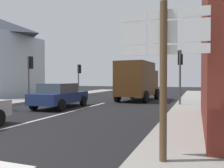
{
  "coord_description": "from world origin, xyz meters",
  "views": [
    {
      "loc": [
        6.26,
        -3.67,
        1.72
      ],
      "look_at": [
        0.97,
        10.91,
        1.4
      ],
      "focal_mm": 37.61,
      "sensor_mm": 36.0,
      "label": 1
    }
  ],
  "objects_px": {
    "traffic_light_far_left": "(79,73)",
    "traffic_light_near_left": "(30,68)",
    "sedan_far": "(60,95)",
    "route_sign_post": "(164,64)",
    "delivery_truck": "(137,80)",
    "traffic_light_near_right": "(180,65)"
  },
  "relations": [
    {
      "from": "traffic_light_far_left",
      "to": "traffic_light_near_left",
      "type": "relative_size",
      "value": 0.96
    },
    {
      "from": "traffic_light_near_left",
      "to": "sedan_far",
      "type": "bearing_deg",
      "value": -27.96
    },
    {
      "from": "traffic_light_far_left",
      "to": "sedan_far",
      "type": "bearing_deg",
      "value": -68.44
    },
    {
      "from": "sedan_far",
      "to": "traffic_light_far_left",
      "type": "bearing_deg",
      "value": 111.56
    },
    {
      "from": "traffic_light_near_right",
      "to": "delivery_truck",
      "type": "bearing_deg",
      "value": 140.43
    },
    {
      "from": "sedan_far",
      "to": "traffic_light_near_right",
      "type": "distance_m",
      "value": 7.69
    },
    {
      "from": "route_sign_post",
      "to": "traffic_light_far_left",
      "type": "height_order",
      "value": "traffic_light_far_left"
    },
    {
      "from": "route_sign_post",
      "to": "traffic_light_near_right",
      "type": "height_order",
      "value": "traffic_light_near_right"
    },
    {
      "from": "traffic_light_near_right",
      "to": "traffic_light_far_left",
      "type": "relative_size",
      "value": 1.09
    },
    {
      "from": "delivery_truck",
      "to": "traffic_light_near_left",
      "type": "xyz_separation_m",
      "value": [
        -7.08,
        -4.08,
        0.85
      ]
    },
    {
      "from": "traffic_light_near_right",
      "to": "route_sign_post",
      "type": "bearing_deg",
      "value": -87.9
    },
    {
      "from": "delivery_truck",
      "to": "traffic_light_near_left",
      "type": "bearing_deg",
      "value": -150.03
    },
    {
      "from": "sedan_far",
      "to": "traffic_light_near_right",
      "type": "relative_size",
      "value": 1.2
    },
    {
      "from": "traffic_light_far_left",
      "to": "traffic_light_near_left",
      "type": "height_order",
      "value": "traffic_light_near_left"
    },
    {
      "from": "sedan_far",
      "to": "traffic_light_near_left",
      "type": "bearing_deg",
      "value": 152.04
    },
    {
      "from": "traffic_light_near_left",
      "to": "traffic_light_near_right",
      "type": "bearing_deg",
      "value": 6.67
    },
    {
      "from": "delivery_truck",
      "to": "traffic_light_near_left",
      "type": "distance_m",
      "value": 8.21
    },
    {
      "from": "sedan_far",
      "to": "traffic_light_far_left",
      "type": "distance_m",
      "value": 10.5
    },
    {
      "from": "sedan_far",
      "to": "route_sign_post",
      "type": "distance_m",
      "value": 10.42
    },
    {
      "from": "traffic_light_far_left",
      "to": "traffic_light_near_left",
      "type": "distance_m",
      "value": 7.62
    },
    {
      "from": "delivery_truck",
      "to": "traffic_light_far_left",
      "type": "xyz_separation_m",
      "value": [
        -7.08,
        3.54,
        0.74
      ]
    },
    {
      "from": "sedan_far",
      "to": "traffic_light_near_left",
      "type": "relative_size",
      "value": 1.26
    }
  ]
}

